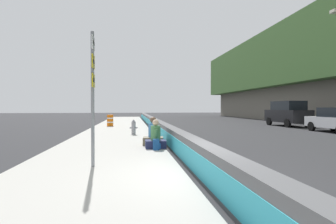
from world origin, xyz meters
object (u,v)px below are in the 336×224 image
seated_person_foreground (156,139)px  parked_car_fourth (287,113)px  backpack (156,145)px  fire_hydrant (134,127)px  construction_barrel (110,120)px  seated_person_middle (153,136)px  route_sign_post (93,88)px

seated_person_foreground → parked_car_fourth: (12.77, -13.13, 0.70)m
parked_car_fourth → backpack: bearing=135.3°
fire_hydrant → seated_person_foreground: size_ratio=0.79×
backpack → construction_barrel: construction_barrel is taller
backpack → parked_car_fourth: parked_car_fourth is taller
seated_person_middle → construction_barrel: (11.95, 2.69, 0.11)m
construction_barrel → parked_car_fourth: (-0.15, -15.84, 0.56)m
fire_hydrant → seated_person_middle: seated_person_middle is taller
parked_car_fourth → seated_person_middle: bearing=131.9°
construction_barrel → parked_car_fourth: size_ratio=0.20×
seated_person_middle → construction_barrel: 12.25m
fire_hydrant → construction_barrel: 7.70m
construction_barrel → route_sign_post: bearing=-177.3°
route_sign_post → seated_person_foreground: size_ratio=3.24×
backpack → construction_barrel: 13.69m
route_sign_post → backpack: route_sign_post is taller
parked_car_fourth → construction_barrel: bearing=89.5°
route_sign_post → fire_hydrant: 8.86m
backpack → seated_person_foreground: bearing=-1.7°
backpack → parked_car_fourth: 18.69m
route_sign_post → seated_person_middle: bearing=-25.0°
seated_person_foreground → backpack: bearing=178.3°
seated_person_foreground → seated_person_middle: 0.98m
seated_person_foreground → fire_hydrant: bearing=8.4°
backpack → parked_car_fourth: size_ratio=0.08×
seated_person_middle → construction_barrel: seated_person_middle is taller
seated_person_middle → route_sign_post: bearing=155.0°
fire_hydrant → seated_person_middle: (-4.49, -0.79, -0.08)m
backpack → parked_car_fourth: (13.26, -13.14, 0.85)m
route_sign_post → fire_hydrant: route_sign_post is taller
seated_person_foreground → seated_person_middle: bearing=1.0°
route_sign_post → backpack: 3.81m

